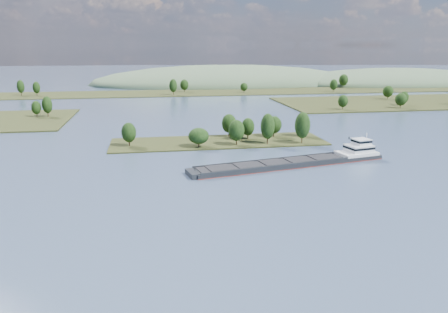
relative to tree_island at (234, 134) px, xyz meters
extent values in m
plane|color=#35445C|center=(-7.02, -58.56, -4.00)|extent=(1800.00, 1800.00, 0.00)
cube|color=#282E14|center=(-7.02, 1.44, -4.00)|extent=(100.00, 30.00, 1.20)
cylinder|color=black|center=(14.00, -8.01, -1.10)|extent=(0.50, 0.50, 4.59)
ellipsoid|color=black|center=(14.00, -8.01, 4.74)|extent=(6.45, 6.45, 11.81)
cylinder|color=black|center=(-0.22, 11.75, -1.58)|extent=(0.50, 0.50, 3.64)
ellipsoid|color=black|center=(-0.22, 11.75, 3.05)|extent=(7.25, 7.25, 9.37)
cylinder|color=black|center=(-0.33, -7.63, -1.52)|extent=(0.50, 0.50, 3.75)
ellipsoid|color=black|center=(-0.33, -7.63, 3.25)|extent=(7.36, 7.36, 9.65)
cylinder|color=black|center=(3.15, 4.03, -2.02)|extent=(0.50, 0.50, 2.76)
ellipsoid|color=black|center=(3.15, 4.03, 1.50)|extent=(6.15, 6.15, 7.11)
cylinder|color=black|center=(-17.60, -8.68, -2.01)|extent=(0.50, 0.50, 2.78)
ellipsoid|color=black|center=(-17.60, -8.68, 1.53)|extent=(9.20, 9.20, 7.16)
cylinder|color=black|center=(-48.01, -1.90, -1.65)|extent=(0.50, 0.50, 3.49)
ellipsoid|color=black|center=(-48.01, -1.90, 2.79)|extent=(6.52, 6.52, 8.98)
cylinder|color=black|center=(7.71, 4.41, -1.73)|extent=(0.50, 0.50, 3.33)
ellipsoid|color=black|center=(7.71, 4.41, 2.50)|extent=(6.29, 6.29, 8.57)
cylinder|color=black|center=(35.93, 5.94, -1.55)|extent=(0.50, 0.50, 3.69)
ellipsoid|color=black|center=(35.93, 5.94, 3.15)|extent=(6.64, 6.64, 9.50)
cylinder|color=black|center=(30.08, -9.25, -1.03)|extent=(0.50, 0.50, 4.73)
ellipsoid|color=black|center=(30.08, -9.25, 4.98)|extent=(7.11, 7.11, 12.17)
cylinder|color=black|center=(21.42, 7.25, -1.72)|extent=(0.50, 0.50, 3.35)
ellipsoid|color=black|center=(21.42, 7.25, 2.54)|extent=(7.57, 7.57, 8.62)
cylinder|color=black|center=(-101.63, 90.37, -1.10)|extent=(0.50, 0.50, 4.19)
ellipsoid|color=black|center=(-101.63, 90.37, 4.23)|extent=(6.23, 6.23, 10.78)
cylinder|color=black|center=(-108.24, 90.09, -1.55)|extent=(0.50, 0.50, 3.29)
ellipsoid|color=black|center=(-108.24, 90.09, 2.63)|extent=(5.77, 5.77, 8.45)
cylinder|color=black|center=(94.38, 88.30, -1.53)|extent=(0.50, 0.50, 3.34)
ellipsoid|color=black|center=(94.38, 88.30, 2.73)|extent=(6.88, 6.88, 8.60)
cylinder|color=black|center=(138.21, 88.30, -1.44)|extent=(0.50, 0.50, 3.52)
ellipsoid|color=black|center=(138.21, 88.30, 3.03)|extent=(8.11, 8.11, 9.05)
cylinder|color=black|center=(148.56, 100.90, -1.48)|extent=(0.50, 0.50, 3.43)
ellipsoid|color=black|center=(148.56, 100.90, 2.88)|extent=(6.41, 6.41, 8.82)
cylinder|color=black|center=(156.14, 137.02, -1.34)|extent=(0.50, 0.50, 3.72)
ellipsoid|color=black|center=(156.14, 137.02, 3.40)|extent=(8.56, 8.56, 9.57)
cube|color=#282E14|center=(-7.02, 221.44, -4.00)|extent=(900.00, 60.00, 1.20)
cylinder|color=black|center=(-151.17, 220.50, -1.12)|extent=(0.50, 0.50, 4.55)
ellipsoid|color=black|center=(-151.17, 220.50, 4.66)|extent=(6.52, 6.52, 11.70)
cylinder|color=black|center=(137.33, 203.30, -1.42)|extent=(0.50, 0.50, 3.96)
ellipsoid|color=black|center=(137.33, 203.30, 3.62)|extent=(7.42, 7.42, 10.19)
cylinder|color=black|center=(-4.74, 225.36, -1.41)|extent=(0.50, 0.50, 3.98)
ellipsoid|color=black|center=(-4.74, 225.36, 3.65)|extent=(8.03, 8.03, 10.23)
cylinder|color=black|center=(163.59, 238.84, -1.03)|extent=(0.50, 0.50, 4.74)
ellipsoid|color=black|center=(163.59, 238.84, 4.99)|extent=(9.49, 9.49, 12.18)
cylinder|color=black|center=(-136.85, 216.01, -1.34)|extent=(0.50, 0.50, 4.12)
ellipsoid|color=black|center=(-136.85, 216.01, 3.90)|extent=(6.51, 6.51, 10.60)
cylinder|color=black|center=(50.71, 211.39, -1.88)|extent=(0.50, 0.50, 3.04)
ellipsoid|color=black|center=(50.71, 211.39, 1.99)|extent=(7.17, 7.17, 7.82)
cylinder|color=black|center=(-16.57, 202.87, -1.05)|extent=(0.50, 0.50, 4.69)
ellipsoid|color=black|center=(-16.57, 202.87, 4.90)|extent=(7.13, 7.13, 12.05)
ellipsoid|color=#445C3F|center=(252.98, 291.44, -4.00)|extent=(260.00, 140.00, 36.00)
ellipsoid|color=#445C3F|center=(52.98, 321.44, -4.00)|extent=(320.00, 160.00, 44.00)
cube|color=black|center=(13.82, -43.22, -3.51)|extent=(77.99, 25.15, 2.13)
cube|color=maroon|center=(13.82, -43.22, -3.95)|extent=(78.22, 25.38, 0.24)
cube|color=black|center=(5.26, -40.13, -2.15)|extent=(59.01, 12.51, 0.78)
cube|color=black|center=(7.18, -49.44, -2.15)|extent=(59.01, 12.51, 0.78)
cube|color=black|center=(6.22, -44.79, -2.30)|extent=(58.79, 20.29, 0.29)
cube|color=black|center=(-14.69, -49.09, -2.01)|extent=(10.16, 9.55, 0.34)
cube|color=black|center=(-4.23, -46.94, -2.01)|extent=(10.16, 9.55, 0.34)
cube|color=black|center=(6.22, -44.79, -2.01)|extent=(10.16, 9.55, 0.34)
cube|color=black|center=(16.68, -42.63, -2.01)|extent=(10.16, 9.55, 0.34)
cube|color=black|center=(27.13, -40.48, -2.01)|extent=(10.16, 9.55, 0.34)
cube|color=black|center=(-24.67, -51.14, -3.12)|extent=(4.61, 9.14, 1.94)
cylinder|color=black|center=(-23.72, -50.95, -1.77)|extent=(0.28, 0.28, 2.13)
cube|color=white|center=(43.29, -37.16, -1.86)|extent=(17.09, 12.25, 1.16)
cube|color=white|center=(44.24, -36.96, 0.08)|extent=(11.07, 9.56, 2.91)
cube|color=black|center=(44.24, -36.96, 0.47)|extent=(11.30, 9.79, 0.87)
cube|color=white|center=(45.19, -36.77, 2.60)|extent=(6.88, 6.88, 2.13)
cube|color=black|center=(45.19, -36.77, 2.99)|extent=(7.11, 7.11, 0.78)
cube|color=white|center=(45.19, -36.77, 3.77)|extent=(7.33, 7.33, 0.19)
cylinder|color=white|center=(47.57, -36.28, 4.93)|extent=(0.23, 0.23, 2.52)
cylinder|color=black|center=(40.80, -34.70, 3.96)|extent=(0.57, 0.57, 1.16)
camera|label=1|loc=(-38.37, -196.65, 40.44)|focal=35.00mm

